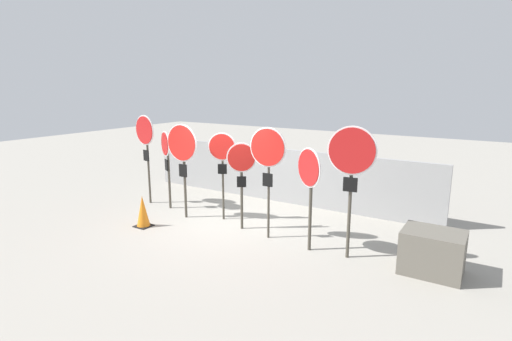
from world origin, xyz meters
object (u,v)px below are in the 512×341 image
(stop_sign_7, at_px, (351,162))
(stop_sign_3, at_px, (222,155))
(stop_sign_0, at_px, (145,138))
(storage_crate, at_px, (432,252))
(stop_sign_1, at_px, (166,153))
(stop_sign_4, at_px, (241,167))
(stop_sign_5, at_px, (268,155))
(stop_sign_2, at_px, (182,150))
(stop_sign_6, at_px, (309,177))
(traffic_cone_0, at_px, (143,211))

(stop_sign_7, bearing_deg, stop_sign_3, 162.85)
(stop_sign_0, distance_m, storage_crate, 7.75)
(stop_sign_1, height_order, stop_sign_7, stop_sign_7)
(stop_sign_1, xyz_separation_m, stop_sign_4, (2.62, -0.28, -0.04))
(stop_sign_1, height_order, stop_sign_5, stop_sign_5)
(stop_sign_5, bearing_deg, stop_sign_1, 171.15)
(stop_sign_1, distance_m, stop_sign_3, 1.85)
(stop_sign_3, distance_m, stop_sign_5, 1.66)
(storage_crate, bearing_deg, stop_sign_7, -171.51)
(stop_sign_5, bearing_deg, stop_sign_4, 166.48)
(stop_sign_1, relative_size, stop_sign_5, 0.86)
(stop_sign_1, distance_m, stop_sign_2, 1.01)
(stop_sign_4, xyz_separation_m, storage_crate, (4.15, -0.02, -1.11))
(stop_sign_1, relative_size, stop_sign_3, 0.97)
(stop_sign_0, distance_m, stop_sign_1, 0.90)
(stop_sign_0, relative_size, stop_sign_1, 1.18)
(stop_sign_2, xyz_separation_m, stop_sign_3, (0.92, 0.40, -0.09))
(stop_sign_4, height_order, storage_crate, stop_sign_4)
(stop_sign_0, relative_size, stop_sign_2, 1.05)
(stop_sign_7, bearing_deg, stop_sign_1, 166.39)
(stop_sign_3, bearing_deg, stop_sign_0, 154.72)
(stop_sign_7, bearing_deg, stop_sign_6, 175.97)
(stop_sign_0, distance_m, stop_sign_6, 5.32)
(stop_sign_6, xyz_separation_m, storage_crate, (2.33, 0.28, -1.16))
(stop_sign_2, distance_m, stop_sign_5, 2.50)
(stop_sign_1, xyz_separation_m, stop_sign_3, (1.84, 0.03, 0.12))
(stop_sign_3, xyz_separation_m, stop_sign_7, (3.42, -0.56, 0.27))
(stop_sign_7, relative_size, storage_crate, 2.48)
(stop_sign_1, relative_size, traffic_cone_0, 2.79)
(stop_sign_6, distance_m, stop_sign_7, 0.91)
(stop_sign_3, xyz_separation_m, traffic_cone_0, (-1.34, -1.41, -1.28))
(stop_sign_7, relative_size, traffic_cone_0, 3.42)
(stop_sign_6, bearing_deg, stop_sign_7, 36.96)
(stop_sign_0, height_order, stop_sign_3, stop_sign_0)
(stop_sign_0, distance_m, stop_sign_2, 1.80)
(stop_sign_1, height_order, stop_sign_4, stop_sign_1)
(stop_sign_0, xyz_separation_m, stop_sign_7, (6.09, -0.58, 0.05))
(stop_sign_5, distance_m, stop_sign_7, 1.85)
(stop_sign_3, bearing_deg, stop_sign_2, 178.83)
(stop_sign_3, relative_size, storage_crate, 2.10)
(stop_sign_3, height_order, stop_sign_6, stop_sign_3)
(traffic_cone_0, bearing_deg, stop_sign_3, 46.47)
(storage_crate, bearing_deg, stop_sign_5, -177.41)
(stop_sign_6, bearing_deg, stop_sign_5, -153.96)
(stop_sign_6, xyz_separation_m, stop_sign_7, (0.82, 0.06, 0.37))
(stop_sign_7, bearing_deg, stop_sign_5, 169.89)
(stop_sign_7, bearing_deg, stop_sign_0, 166.66)
(stop_sign_0, height_order, storage_crate, stop_sign_0)
(stop_sign_5, relative_size, traffic_cone_0, 3.24)
(stop_sign_5, bearing_deg, stop_sign_3, 161.55)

